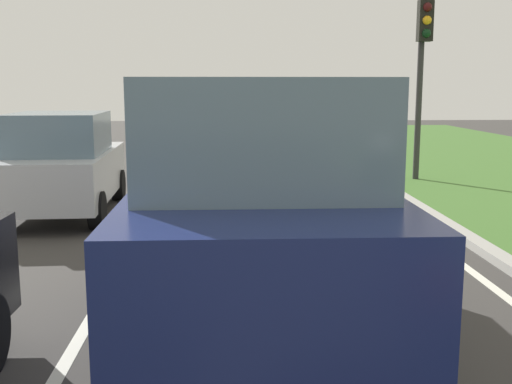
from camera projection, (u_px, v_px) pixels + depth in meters
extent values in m
plane|color=#383533|center=(189.00, 220.00, 10.42)|extent=(60.00, 60.00, 0.00)
cube|color=silver|center=(147.00, 220.00, 10.38)|extent=(0.12, 32.00, 0.01)
cube|color=silver|center=(400.00, 217.00, 10.59)|extent=(0.12, 32.00, 0.01)
cube|color=#9E9B93|center=(429.00, 214.00, 10.61)|extent=(0.24, 48.00, 0.12)
cube|color=navy|center=(255.00, 237.00, 5.37)|extent=(1.92, 4.51, 1.10)
cube|color=slate|center=(256.00, 129.00, 5.06)|extent=(1.71, 2.71, 0.80)
cylinder|color=black|center=(170.00, 253.00, 6.92)|extent=(0.22, 0.76, 0.76)
cylinder|color=black|center=(325.00, 251.00, 7.01)|extent=(0.22, 0.76, 0.76)
cylinder|color=black|center=(130.00, 382.00, 3.91)|extent=(0.22, 0.76, 0.76)
cylinder|color=black|center=(403.00, 375.00, 4.00)|extent=(0.22, 0.76, 0.76)
cube|color=#B7BABF|center=(64.00, 174.00, 10.80)|extent=(1.78, 3.76, 0.80)
cube|color=slate|center=(59.00, 133.00, 10.43)|extent=(1.55, 1.95, 0.68)
cylinder|color=black|center=(40.00, 186.00, 12.04)|extent=(0.24, 0.61, 0.60)
cylinder|color=black|center=(118.00, 185.00, 12.17)|extent=(0.24, 0.61, 0.60)
cylinder|color=black|center=(97.00, 210.00, 9.70)|extent=(0.24, 0.61, 0.60)
cylinder|color=#2D2D2D|center=(419.00, 91.00, 14.27)|extent=(0.14, 0.14, 4.22)
cube|color=black|center=(425.00, 21.00, 13.81)|extent=(0.32, 0.24, 0.90)
sphere|color=#3F0F0F|center=(428.00, 7.00, 13.64)|extent=(0.20, 0.20, 0.20)
sphere|color=#F2AD19|center=(427.00, 20.00, 13.68)|extent=(0.20, 0.20, 0.20)
sphere|color=black|center=(426.00, 33.00, 13.73)|extent=(0.20, 0.20, 0.20)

